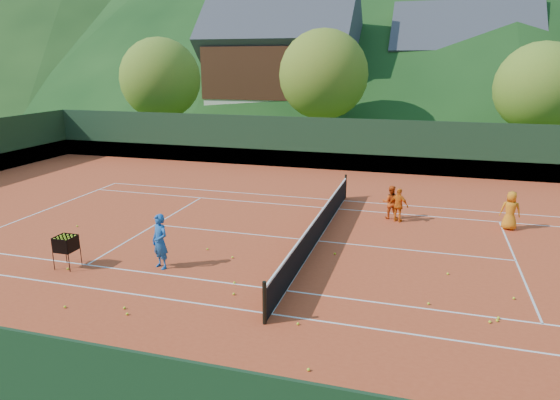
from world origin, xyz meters
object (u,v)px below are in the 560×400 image
(student_a, at_px, (390,202))
(chalet_mid, at_px, (460,74))
(coach, at_px, (160,241))
(ball_hopper, at_px, (66,244))
(student_b, at_px, (399,205))
(chalet_left, at_px, (282,67))
(student_c, at_px, (510,211))
(tennis_net, at_px, (318,227))

(student_a, height_order, chalet_mid, chalet_mid)
(coach, height_order, ball_hopper, coach)
(coach, distance_m, student_b, 9.42)
(student_a, distance_m, chalet_left, 29.69)
(student_a, distance_m, chalet_mid, 31.13)
(student_c, bearing_deg, chalet_mid, -84.10)
(ball_hopper, bearing_deg, chalet_left, 95.27)
(coach, bearing_deg, student_c, 57.87)
(coach, height_order, chalet_left, chalet_left)
(coach, relative_size, chalet_mid, 0.13)
(coach, relative_size, student_b, 1.26)
(student_c, distance_m, chalet_mid, 31.04)
(coach, bearing_deg, chalet_mid, 99.96)
(student_b, xyz_separation_m, student_c, (4.04, 0.21, 0.06))
(student_c, bearing_deg, student_b, 7.82)
(student_a, height_order, chalet_left, chalet_left)
(ball_hopper, xyz_separation_m, chalet_left, (-3.18, 34.43, 4.88))
(tennis_net, relative_size, chalet_mid, 0.95)
(tennis_net, relative_size, ball_hopper, 12.07)
(student_a, xyz_separation_m, student_b, (0.34, -0.35, -0.00))
(student_b, xyz_separation_m, ball_hopper, (-9.39, -7.47, 0.08))
(student_b, height_order, student_c, student_c)
(chalet_left, bearing_deg, chalet_mid, 14.04)
(coach, xyz_separation_m, student_b, (6.63, 6.69, -0.18))
(student_c, height_order, chalet_left, chalet_left)
(coach, bearing_deg, ball_hopper, -139.34)
(ball_hopper, bearing_deg, student_c, 29.79)
(student_b, xyz_separation_m, chalet_left, (-12.56, 26.96, 4.96))
(student_a, xyz_separation_m, chalet_left, (-12.22, 26.60, 4.95))
(student_c, distance_m, tennis_net, 7.36)
(ball_hopper, relative_size, chalet_mid, 0.08)
(tennis_net, height_order, ball_hopper, tennis_net)
(student_b, xyz_separation_m, tennis_net, (-2.56, -3.04, -0.17))
(student_c, relative_size, tennis_net, 0.12)
(student_a, distance_m, ball_hopper, 11.96)
(coach, height_order, tennis_net, coach)
(coach, xyz_separation_m, chalet_left, (-5.93, 33.65, 4.78))
(coach, height_order, student_a, coach)
(tennis_net, bearing_deg, student_a, 56.85)
(tennis_net, distance_m, chalet_left, 32.04)
(student_c, height_order, ball_hopper, student_c)
(student_c, distance_m, ball_hopper, 15.47)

